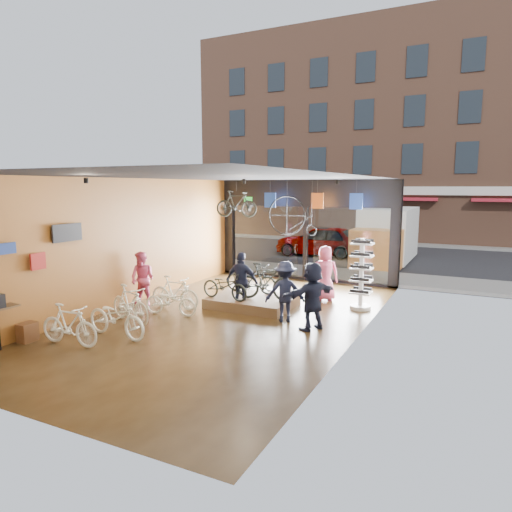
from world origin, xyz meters
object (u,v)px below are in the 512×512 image
Objects in this scene: display_bike_mid at (266,282)px; customer_2 at (242,281)px; display_bike_right at (251,279)px; hung_bike at (236,204)px; street_car at (321,241)px; customer_4 at (325,273)px; floor_bike_2 at (116,317)px; display_bike_left at (225,286)px; customer_5 at (312,296)px; display_platform at (252,302)px; floor_bike_5 at (175,292)px; sunglasses_rack at (361,274)px; penny_farthing at (294,217)px; box_truck at (385,237)px; floor_bike_4 at (171,301)px; floor_bike_1 at (69,325)px; customer_1 at (142,279)px; floor_bike_3 at (130,304)px; customer_3 at (285,292)px.

customer_2 reaches higher than display_bike_mid.
hung_bike is (-1.76, 2.27, 2.18)m from display_bike_right.
street_car is 9.35m from customer_4.
display_bike_left reaches higher than floor_bike_2.
customer_5 reaches higher than street_car.
display_platform is at bearing 68.70° from display_bike_mid.
display_bike_right is at bearing -46.67° from floor_bike_5.
street_car is 12.37m from customer_5.
street_car is 2.96× the size of hung_bike.
customer_4 is 1.36m from sunglasses_rack.
box_truck is at bearing 73.57° from penny_farthing.
customer_2 is (0.14, -0.89, 0.10)m from display_bike_right.
box_truck is 3.72× the size of customer_4.
sunglasses_rack is (2.95, 1.19, 0.89)m from display_platform.
sunglasses_rack is at bearing -77.60° from display_bike_right.
display_bike_left is (1.04, 1.20, 0.30)m from floor_bike_4.
floor_bike_5 is at bearing -7.78° from floor_bike_1.
customer_1 is at bearing -114.87° from box_truck.
customer_5 reaches higher than customer_2.
floor_bike_1 is 8.41m from penny_farthing.
street_car is 10.84m from display_bike_mid.
customer_2 is 1.07× the size of hung_bike.
hung_bike reaches higher than floor_bike_5.
street_car reaches higher than floor_bike_1.
floor_bike_4 is 5.56m from penny_farthing.
floor_bike_1 is 5.62m from display_bike_right.
floor_bike_2 is at bearing -112.98° from display_platform.
floor_bike_5 is at bearing 5.54° from customer_1.
penny_farthing reaches higher than floor_bike_5.
customer_1 is at bearing 9.26° from floor_bike_1.
floor_bike_2 is at bearing -105.38° from box_truck.
floor_bike_3 is at bearing -127.63° from display_platform.
floor_bike_3 is 4.09m from customer_3.
street_car is 2.61× the size of display_bike_mid.
floor_bike_1 is 0.97× the size of customer_1.
display_bike_right is 3.31m from sunglasses_rack.
floor_bike_5 is 0.99× the size of customer_1.
display_bike_right is (1.05, -10.07, -0.05)m from street_car.
customer_1 is 0.94× the size of penny_farthing.
customer_5 reaches higher than display_bike_right.
display_bike_right is 0.91m from customer_2.
display_bike_left is (0.74, -11.16, -0.09)m from street_car.
display_bike_right reaches higher than floor_bike_1.
floor_bike_3 is (0.02, 1.97, 0.02)m from floor_bike_1.
customer_1 is 5.63m from penny_farthing.
display_bike_mid is 1.24m from customer_3.
box_truck is 8.41m from sunglasses_rack.
floor_bike_1 is (-4.25, -14.35, -0.79)m from box_truck.
customer_4 reaches higher than display_bike_right.
street_car is at bearing -11.14° from hung_bike.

